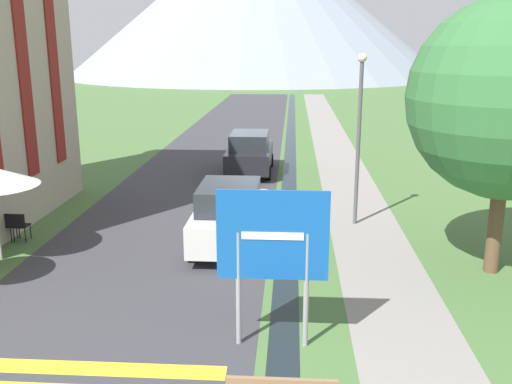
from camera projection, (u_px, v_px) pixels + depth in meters
ground_plane at (263, 170)px, 25.67m from camera, size 160.00×160.00×0.00m
road at (231, 135)px, 35.48m from camera, size 6.40×60.00×0.01m
footpath at (330, 136)px, 35.10m from camera, size 2.20×60.00×0.01m
drainage_channel at (291, 136)px, 35.25m from camera, size 0.60×60.00×0.00m
road_sign at (273, 247)px, 10.32m from camera, size 2.04×0.11×3.03m
parked_car_near at (230, 215)px, 15.86m from camera, size 1.98×4.07×1.82m
parked_car_far at (250, 153)px, 24.92m from camera, size 1.96×4.30×1.82m
cafe_chair_far_left at (20, 224)px, 16.33m from camera, size 0.40×0.40×0.85m
cafe_chair_far_right at (6, 224)px, 16.37m from camera, size 0.40×0.40×0.85m
streetlamp at (359, 126)px, 17.31m from camera, size 0.28×0.28×5.27m
tree_by_path at (510, 99)px, 13.23m from camera, size 4.75×4.75×6.68m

